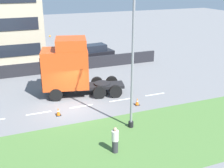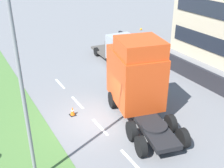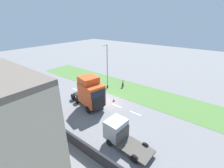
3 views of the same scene
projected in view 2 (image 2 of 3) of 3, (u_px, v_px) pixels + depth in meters
name	position (u px, v px, depth m)	size (l,w,h in m)	color
ground_plane	(95.00, 121.00, 16.48)	(120.00, 120.00, 0.00)	slate
lane_markings	(100.00, 127.00, 15.93)	(0.16, 14.60, 0.00)	white
boundary_wall	(206.00, 79.00, 20.22)	(0.25, 24.00, 1.27)	#232328
lorry_cab	(137.00, 78.00, 16.23)	(3.93, 6.90, 4.91)	black
flatbed_truck	(119.00, 48.00, 23.89)	(2.44, 5.24, 2.62)	#999EA3
lamp_post	(26.00, 105.00, 10.68)	(1.29, 0.33, 8.21)	black
traffic_cone_lead	(72.00, 111.00, 16.93)	(0.36, 0.36, 0.58)	black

